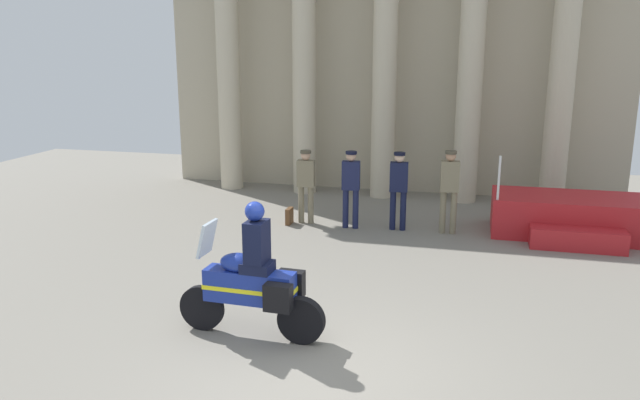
% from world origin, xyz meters
% --- Properties ---
extents(ground_plane, '(28.00, 28.00, 0.00)m').
position_xyz_m(ground_plane, '(0.00, 0.00, 0.00)').
color(ground_plane, gray).
extents(colonnade_backdrop, '(12.19, 1.46, 7.84)m').
position_xyz_m(colonnade_backdrop, '(-0.68, 9.94, 4.07)').
color(colonnade_backdrop, '#B6AB91').
rests_on(colonnade_backdrop, ground_plane).
extents(reviewing_stand, '(3.23, 2.00, 1.72)m').
position_xyz_m(reviewing_stand, '(3.68, 6.84, 0.39)').
color(reviewing_stand, '#B21E23').
rests_on(reviewing_stand, ground_plane).
extents(officer_in_row_0, '(0.40, 0.26, 1.64)m').
position_xyz_m(officer_in_row_0, '(-1.93, 6.42, 0.97)').
color(officer_in_row_0, '#7A7056').
rests_on(officer_in_row_0, ground_plane).
extents(officer_in_row_1, '(0.40, 0.26, 1.69)m').
position_xyz_m(officer_in_row_1, '(-0.89, 6.28, 0.99)').
color(officer_in_row_1, '#191E42').
rests_on(officer_in_row_1, ground_plane).
extents(officer_in_row_2, '(0.40, 0.26, 1.69)m').
position_xyz_m(officer_in_row_2, '(0.12, 6.40, 0.99)').
color(officer_in_row_2, '#141938').
rests_on(officer_in_row_2, ground_plane).
extents(officer_in_row_3, '(0.40, 0.26, 1.76)m').
position_xyz_m(officer_in_row_3, '(1.18, 6.39, 1.04)').
color(officer_in_row_3, '#7A7056').
rests_on(officer_in_row_3, ground_plane).
extents(motorcycle_with_rider, '(2.09, 0.71, 1.90)m').
position_xyz_m(motorcycle_with_rider, '(-1.09, 0.84, 0.79)').
color(motorcycle_with_rider, black).
rests_on(motorcycle_with_rider, ground_plane).
extents(briefcase_on_ground, '(0.10, 0.32, 0.36)m').
position_xyz_m(briefcase_on_ground, '(-2.26, 6.25, 0.18)').
color(briefcase_on_ground, brown).
rests_on(briefcase_on_ground, ground_plane).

